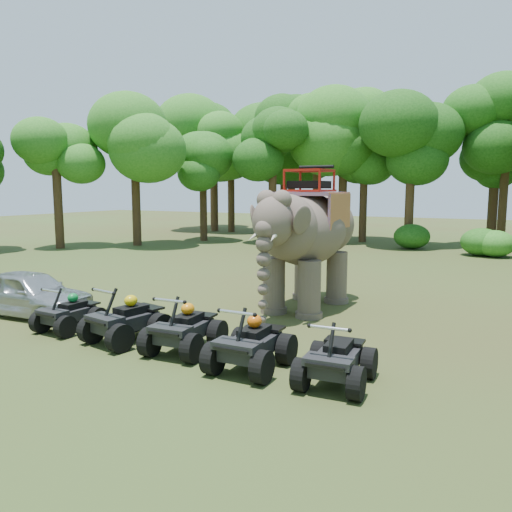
{
  "coord_description": "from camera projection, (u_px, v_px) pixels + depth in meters",
  "views": [
    {
      "loc": [
        6.05,
        -10.27,
        3.66
      ],
      "look_at": [
        0.0,
        1.2,
        1.9
      ],
      "focal_mm": 35.0,
      "sensor_mm": 36.0,
      "label": 1
    }
  ],
  "objects": [
    {
      "name": "tree_35",
      "position": [
        231.0,
        179.0,
        41.71
      ],
      "size": [
        6.23,
        6.23,
        8.9
      ],
      "primitive_type": null,
      "color": "#195114",
      "rests_on": "ground"
    },
    {
      "name": "tree_1",
      "position": [
        504.0,
        192.0,
        30.82
      ],
      "size": [
        4.79,
        4.79,
        6.84
      ],
      "primitive_type": null,
      "color": "#195114",
      "rests_on": "ground"
    },
    {
      "name": "tree_27",
      "position": [
        343.0,
        174.0,
        34.25
      ],
      "size": [
        6.5,
        6.5,
        9.28
      ],
      "primitive_type": null,
      "color": "#195114",
      "rests_on": "ground"
    },
    {
      "name": "tree_26",
      "position": [
        273.0,
        184.0,
        32.9
      ],
      "size": [
        5.53,
        5.53,
        7.9
      ],
      "primitive_type": null,
      "color": "#195114",
      "rests_on": "ground"
    },
    {
      "name": "atv_0",
      "position": [
        69.0,
        308.0,
        12.9
      ],
      "size": [
        1.21,
        1.63,
        1.18
      ],
      "primitive_type": null,
      "rotation": [
        0.0,
        0.0,
        -0.04
      ],
      "color": "black",
      "rests_on": "ground"
    },
    {
      "name": "atv_1",
      "position": [
        126.0,
        314.0,
        11.94
      ],
      "size": [
        1.65,
        2.05,
        1.37
      ],
      "primitive_type": null,
      "rotation": [
        0.0,
        0.0,
        -0.17
      ],
      "color": "black",
      "rests_on": "ground"
    },
    {
      "name": "atv_3",
      "position": [
        251.0,
        337.0,
        10.11
      ],
      "size": [
        1.37,
        1.86,
        1.36
      ],
      "primitive_type": null,
      "rotation": [
        0.0,
        0.0,
        0.02
      ],
      "color": "black",
      "rests_on": "ground"
    },
    {
      "name": "tree_36",
      "position": [
        284.0,
        171.0,
        43.05
      ],
      "size": [
        7.16,
        7.16,
        10.22
      ],
      "primitive_type": null,
      "color": "#195114",
      "rests_on": "ground"
    },
    {
      "name": "atv_2",
      "position": [
        184.0,
        323.0,
        11.2
      ],
      "size": [
        1.45,
        1.9,
        1.34
      ],
      "primitive_type": null,
      "rotation": [
        0.0,
        0.0,
        0.08
      ],
      "color": "black",
      "rests_on": "ground"
    },
    {
      "name": "parked_car",
      "position": [
        30.0,
        293.0,
        14.38
      ],
      "size": [
        4.01,
        1.85,
        1.33
      ],
      "primitive_type": "imported",
      "rotation": [
        0.0,
        0.0,
        1.64
      ],
      "color": "#B7B9BE",
      "rests_on": "ground"
    },
    {
      "name": "tree_30",
      "position": [
        364.0,
        190.0,
        33.97
      ],
      "size": [
        4.98,
        4.98,
        7.11
      ],
      "primitive_type": null,
      "color": "#195114",
      "rests_on": "ground"
    },
    {
      "name": "tree_0",
      "position": [
        410.0,
        183.0,
        30.64
      ],
      "size": [
        5.57,
        5.57,
        7.95
      ],
      "primitive_type": null,
      "color": "#195114",
      "rests_on": "ground"
    },
    {
      "name": "tree_32",
      "position": [
        213.0,
        177.0,
        45.61
      ],
      "size": [
        6.6,
        6.6,
        9.43
      ],
      "primitive_type": null,
      "color": "#195114",
      "rests_on": "ground"
    },
    {
      "name": "elephant",
      "position": [
        307.0,
        238.0,
        15.19
      ],
      "size": [
        2.46,
        5.25,
        4.34
      ],
      "primitive_type": null,
      "rotation": [
        0.0,
        0.0,
        -0.04
      ],
      "color": "brown",
      "rests_on": "ground"
    },
    {
      "name": "tree_33",
      "position": [
        214.0,
        170.0,
        42.52
      ],
      "size": [
        7.29,
        7.29,
        10.42
      ],
      "primitive_type": null,
      "color": "#195114",
      "rests_on": "ground"
    },
    {
      "name": "tree_29",
      "position": [
        292.0,
        174.0,
        39.22
      ],
      "size": [
        6.74,
        6.74,
        9.62
      ],
      "primitive_type": null,
      "color": "#195114",
      "rests_on": "ground"
    },
    {
      "name": "tree_34",
      "position": [
        495.0,
        170.0,
        31.73
      ],
      "size": [
        6.79,
        6.79,
        9.69
      ],
      "primitive_type": null,
      "color": "#195114",
      "rests_on": "ground"
    },
    {
      "name": "tree_23",
      "position": [
        57.0,
        187.0,
        30.22
      ],
      "size": [
        5.28,
        5.28,
        7.54
      ],
      "primitive_type": null,
      "color": "#195114",
      "rests_on": "ground"
    },
    {
      "name": "ground",
      "position": [
        233.0,
        338.0,
        12.29
      ],
      "size": [
        110.0,
        110.0,
        0.0
      ],
      "primitive_type": "plane",
      "color": "#47381E",
      "rests_on": "ground"
    },
    {
      "name": "tree_40",
      "position": [
        317.0,
        172.0,
        34.69
      ],
      "size": [
        6.72,
        6.72,
        9.6
      ],
      "primitive_type": null,
      "color": "#195114",
      "rests_on": "ground"
    },
    {
      "name": "tree_24",
      "position": [
        135.0,
        182.0,
        31.8
      ],
      "size": [
        5.66,
        5.66,
        8.09
      ],
      "primitive_type": null,
      "color": "#195114",
      "rests_on": "ground"
    },
    {
      "name": "atv_4",
      "position": [
        337.0,
        351.0,
        9.32
      ],
      "size": [
        1.37,
        1.8,
        1.27
      ],
      "primitive_type": null,
      "rotation": [
        0.0,
        0.0,
        0.07
      ],
      "color": "black",
      "rests_on": "ground"
    },
    {
      "name": "tree_25",
      "position": [
        203.0,
        191.0,
        34.79
      ],
      "size": [
        4.88,
        4.88,
        6.97
      ],
      "primitive_type": null,
      "color": "#195114",
      "rests_on": "ground"
    }
  ]
}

